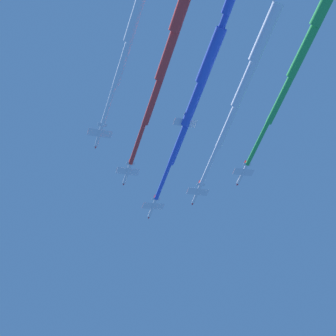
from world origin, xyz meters
TOP-DOWN VIEW (x-y plane):
  - jet_lead at (-21.67, 16.60)m, footprint 61.00×47.94m
  - jet_port_inner at (-23.70, 34.95)m, footprint 61.99×49.15m
  - jet_starboard_inner at (-39.12, 13.69)m, footprint 61.17×48.36m
  - jet_port_mid at (-22.17, 49.71)m, footprint 57.56×44.82m
  - jet_starboard_mid at (-59.41, 12.12)m, footprint 65.78×50.90m

SIDE VIEW (x-z plane):
  - jet_port_mid at x=-22.17m, z-range 195.26..199.71m
  - jet_starboard_inner at x=-39.12m, z-range 195.91..200.30m
  - jet_port_inner at x=-23.70m, z-range 196.21..200.64m
  - jet_lead at x=-21.67m, z-range 197.06..201.52m
  - jet_starboard_mid at x=-59.41m, z-range 197.90..202.40m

